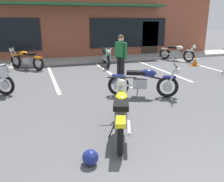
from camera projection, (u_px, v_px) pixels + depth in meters
ground_plane at (118, 112)px, 5.99m from camera, size 80.00×80.00×0.00m
sidewalk_kerb at (69, 60)px, 13.18m from camera, size 22.00×1.80×0.14m
brick_storefront_building at (59, 24)px, 16.13m from camera, size 18.96×7.15×3.79m
painted_stall_lines at (83, 75)px, 9.93m from camera, size 12.22×4.80×0.01m
motorcycle_foreground_classic at (121, 112)px, 4.71m from camera, size 1.06×2.01×0.98m
motorcycle_red_sportbike at (144, 81)px, 7.07m from camera, size 1.96×1.18×0.98m
motorcycle_black_cruiser at (106, 56)px, 11.92m from camera, size 0.76×2.10×0.98m
motorcycle_green_cafe_racer at (177, 52)px, 13.37m from camera, size 1.37×1.85×0.98m
motorcycle_orange_scrambler at (26, 59)px, 11.04m from camera, size 1.61×1.69×0.98m
person_in_shorts_foreground at (121, 54)px, 9.20m from camera, size 0.40×0.58×1.68m
helmet_on_pavement at (90, 157)px, 3.78m from camera, size 0.26×0.26×0.26m
traffic_cone at (195, 60)px, 11.98m from camera, size 0.34×0.34×0.53m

